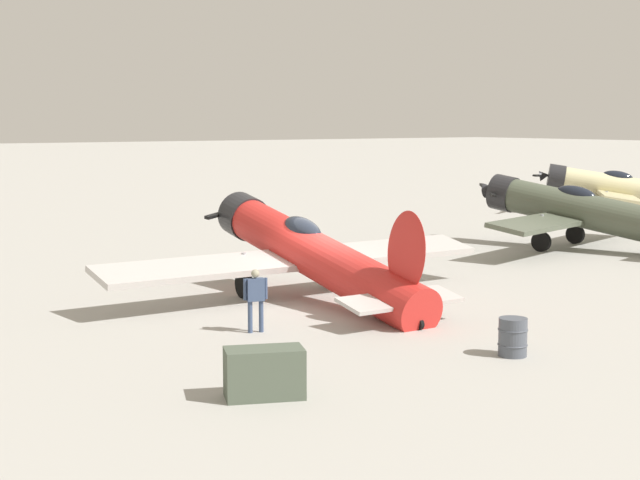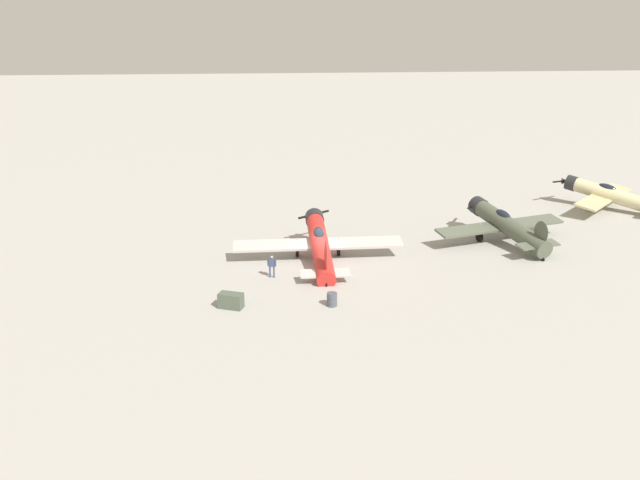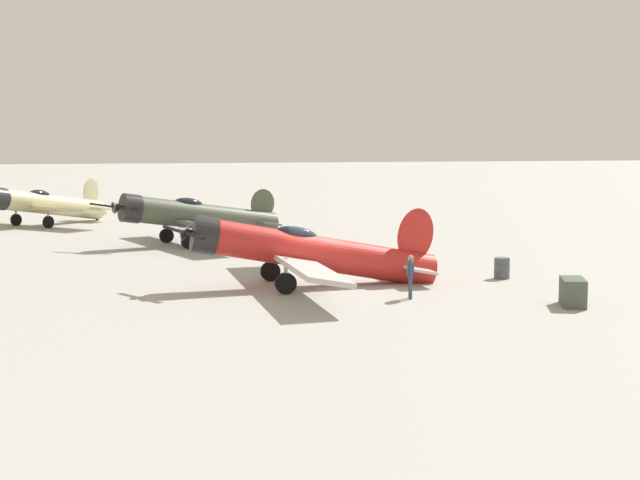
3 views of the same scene
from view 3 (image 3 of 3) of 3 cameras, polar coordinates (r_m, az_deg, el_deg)
ground_plane at (r=34.62m, az=0.00°, el=-2.96°), size 400.00×400.00×0.00m
airplane_foreground at (r=34.32m, az=-0.81°, el=-0.78°), size 10.80×12.62×3.33m
airplane_mid_apron at (r=48.68m, az=-8.04°, el=1.52°), size 10.44×11.38×3.04m
airplane_far_line at (r=61.97m, az=-17.32°, el=2.20°), size 9.26×9.29×3.15m
ground_crew_mechanic at (r=31.80m, az=5.85°, el=-2.08°), size 0.33×0.59×1.58m
equipment_crate at (r=31.53m, az=15.97°, el=-3.25°), size 1.27×1.66×0.95m
fuel_drum at (r=37.13m, az=11.64°, el=-1.79°), size 0.67×0.67×0.86m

